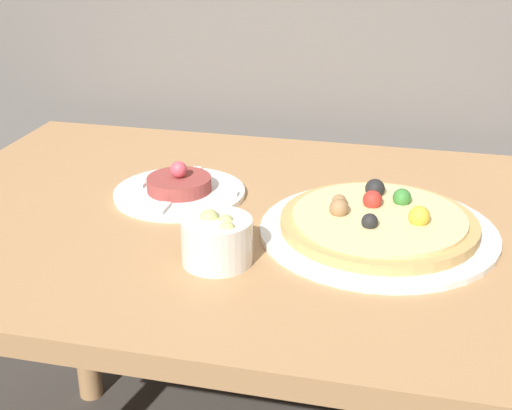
# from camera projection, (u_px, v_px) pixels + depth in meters

# --- Properties ---
(dining_table) EXTENTS (1.18, 0.80, 0.73)m
(dining_table) POSITION_uv_depth(u_px,v_px,m) (258.00, 270.00, 1.21)
(dining_table) COLOR #AD7F51
(dining_table) RESTS_ON ground_plane
(pizza_plate) EXTENTS (0.37, 0.37, 0.06)m
(pizza_plate) POSITION_uv_depth(u_px,v_px,m) (378.00, 225.00, 1.10)
(pizza_plate) COLOR white
(pizza_plate) RESTS_ON dining_table
(tartare_plate) EXTENTS (0.23, 0.23, 0.06)m
(tartare_plate) POSITION_uv_depth(u_px,v_px,m) (179.00, 189.00, 1.24)
(tartare_plate) COLOR white
(tartare_plate) RESTS_ON dining_table
(small_bowl) EXTENTS (0.10, 0.10, 0.08)m
(small_bowl) POSITION_uv_depth(u_px,v_px,m) (217.00, 239.00, 1.01)
(small_bowl) COLOR silver
(small_bowl) RESTS_ON dining_table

